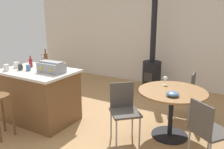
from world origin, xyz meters
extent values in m
plane|color=#A37A4C|center=(0.00, 0.00, 0.00)|extent=(8.80, 8.80, 0.00)
cube|color=beige|center=(0.00, 3.00, 1.35)|extent=(8.00, 0.10, 2.70)
cube|color=brown|center=(-1.11, -0.12, 0.43)|extent=(1.22, 0.81, 0.87)
cube|color=beige|center=(-1.11, -0.12, 0.89)|extent=(1.28, 0.87, 0.04)
cylinder|color=brown|center=(-1.05, -0.72, 0.33)|extent=(0.04, 0.04, 0.65)
cylinder|color=brown|center=(-1.29, -0.72, 0.33)|extent=(0.04, 0.04, 0.65)
cylinder|color=black|center=(1.06, 0.48, 0.01)|extent=(0.56, 0.56, 0.02)
cylinder|color=black|center=(1.06, 0.48, 0.36)|extent=(0.07, 0.07, 0.71)
cylinder|color=olive|center=(1.06, 0.48, 0.73)|extent=(1.01, 1.01, 0.03)
cube|color=#47423D|center=(1.69, 0.01, 0.47)|extent=(0.56, 0.56, 0.03)
cube|color=#47423D|center=(1.57, -0.14, 0.67)|extent=(0.30, 0.23, 0.40)
cylinder|color=gray|center=(1.45, -0.02, 0.23)|extent=(0.02, 0.02, 0.45)
cylinder|color=gray|center=(1.65, 0.25, 0.23)|extent=(0.02, 0.02, 0.45)
cube|color=#47423D|center=(1.01, 1.25, 0.46)|extent=(0.42, 0.42, 0.03)
cube|color=#47423D|center=(1.20, 1.26, 0.66)|extent=(0.05, 0.36, 0.40)
cylinder|color=gray|center=(1.19, 1.09, 0.22)|extent=(0.02, 0.02, 0.44)
cylinder|color=gray|center=(1.17, 1.43, 0.22)|extent=(0.02, 0.02, 0.44)
cylinder|color=gray|center=(0.83, 1.41, 0.22)|extent=(0.02, 0.02, 0.44)
cylinder|color=gray|center=(0.85, 1.07, 0.22)|extent=(0.02, 0.02, 0.44)
cube|color=#47423D|center=(0.52, -0.01, 0.46)|extent=(0.57, 0.57, 0.03)
cube|color=#47423D|center=(0.40, 0.12, 0.66)|extent=(0.28, 0.26, 0.40)
cylinder|color=gray|center=(0.53, 0.23, 0.22)|extent=(0.02, 0.02, 0.44)
cylinder|color=gray|center=(0.28, -0.01, 0.22)|extent=(0.02, 0.02, 0.44)
cylinder|color=gray|center=(0.52, -0.26, 0.22)|extent=(0.02, 0.02, 0.44)
cylinder|color=gray|center=(0.76, -0.02, 0.22)|extent=(0.02, 0.02, 0.44)
cylinder|color=black|center=(0.02, 2.36, 0.03)|extent=(0.37, 0.37, 0.06)
cylinder|color=black|center=(0.02, 2.36, 0.39)|extent=(0.44, 0.44, 0.67)
cube|color=#2D2826|center=(0.02, 2.14, 0.39)|extent=(0.20, 0.02, 0.20)
cylinder|color=black|center=(0.02, 2.36, 1.51)|extent=(0.13, 0.13, 1.56)
cube|color=gray|center=(-0.78, -0.10, 0.99)|extent=(0.43, 0.25, 0.16)
cube|color=gray|center=(-0.78, -0.10, 1.08)|extent=(0.41, 0.15, 0.02)
cube|color=yellow|center=(-0.89, -0.23, 0.99)|extent=(0.04, 0.01, 0.04)
cube|color=yellow|center=(-0.68, -0.23, 0.99)|extent=(0.04, 0.01, 0.04)
cylinder|color=#603314|center=(-1.20, 0.18, 1.02)|extent=(0.07, 0.07, 0.23)
cylinder|color=#603314|center=(-1.20, 0.18, 1.18)|extent=(0.03, 0.03, 0.09)
cylinder|color=maroon|center=(-1.38, -0.01, 0.98)|extent=(0.06, 0.06, 0.15)
cylinder|color=maroon|center=(-1.38, -0.01, 1.09)|extent=(0.02, 0.02, 0.06)
cylinder|color=#B7B2AD|center=(-1.31, 0.19, 0.99)|extent=(0.07, 0.07, 0.16)
cylinder|color=#B7B2AD|center=(-1.31, 0.19, 1.10)|extent=(0.03, 0.03, 0.06)
cylinder|color=#4C7099|center=(-1.22, -0.20, 0.96)|extent=(0.07, 0.07, 0.10)
torus|color=#4C7099|center=(-1.17, -0.20, 0.96)|extent=(0.05, 0.01, 0.05)
cylinder|color=white|center=(-1.53, -0.40, 0.96)|extent=(0.08, 0.08, 0.11)
torus|color=white|center=(-1.48, -0.40, 0.97)|extent=(0.05, 0.01, 0.05)
cylinder|color=white|center=(-1.57, -0.17, 0.96)|extent=(0.09, 0.09, 0.10)
torus|color=white|center=(-1.52, -0.17, 0.96)|extent=(0.05, 0.01, 0.05)
cylinder|color=#383838|center=(-1.37, -0.25, 0.96)|extent=(0.08, 0.08, 0.10)
torus|color=#383838|center=(-1.32, -0.25, 0.96)|extent=(0.05, 0.01, 0.05)
cylinder|color=#4C7099|center=(-1.05, 0.09, 0.95)|extent=(0.08, 0.08, 0.09)
torus|color=#4C7099|center=(-1.00, 0.09, 0.96)|extent=(0.05, 0.01, 0.05)
cylinder|color=silver|center=(0.87, 0.69, 0.74)|extent=(0.06, 0.06, 0.00)
cylinder|color=silver|center=(0.87, 0.69, 0.79)|extent=(0.01, 0.01, 0.08)
ellipsoid|color=silver|center=(0.87, 0.69, 0.85)|extent=(0.07, 0.07, 0.06)
ellipsoid|color=#4C7099|center=(1.12, 0.24, 0.78)|extent=(0.18, 0.18, 0.07)
camera|label=1|loc=(1.94, -2.81, 1.88)|focal=37.60mm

